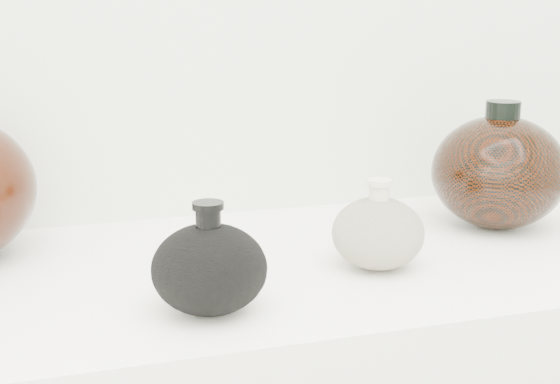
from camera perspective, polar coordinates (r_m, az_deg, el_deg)
name	(u,v)px	position (r m, az deg, el deg)	size (l,w,h in m)	color
black_gourd_vase	(209,268)	(0.87, -5.19, -5.55)	(0.17, 0.17, 0.13)	black
cream_gourd_vase	(378,232)	(1.01, 7.18, -2.95)	(0.14, 0.14, 0.12)	beige
right_round_pot	(499,172)	(1.22, 15.70, 1.45)	(0.23, 0.23, 0.19)	black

